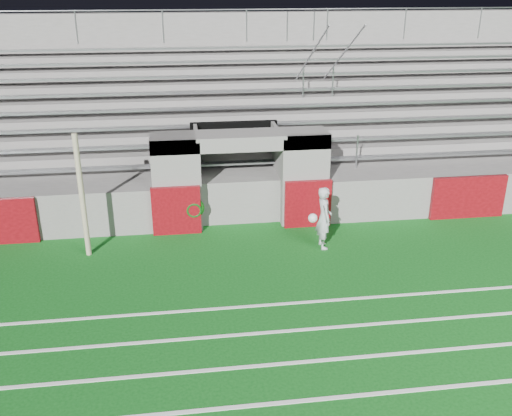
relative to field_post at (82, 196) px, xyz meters
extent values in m
plane|color=#0C4D13|center=(4.03, -1.98, -1.57)|extent=(90.00, 90.00, 0.00)
cylinder|color=tan|center=(0.00, 0.00, 0.00)|extent=(0.13, 0.13, 3.13)
cube|color=white|center=(4.03, -5.98, -1.56)|extent=(28.00, 0.09, 0.01)
cube|color=white|center=(4.03, -4.98, -1.56)|extent=(28.00, 0.09, 0.01)
cube|color=white|center=(4.03, -3.98, -1.56)|extent=(28.00, 0.09, 0.01)
cube|color=white|center=(4.03, -2.98, -1.56)|extent=(28.00, 0.09, 0.01)
cube|color=slate|center=(11.73, 1.19, -0.94)|extent=(10.60, 0.35, 1.25)
cube|color=slate|center=(2.23, 1.52, -0.27)|extent=(1.20, 1.00, 2.60)
cube|color=slate|center=(5.83, 1.52, -0.27)|extent=(1.20, 1.00, 2.60)
cube|color=black|center=(4.03, 3.22, -0.32)|extent=(2.60, 0.20, 2.50)
cube|color=slate|center=(2.88, 2.12, -0.32)|extent=(0.10, 2.20, 2.50)
cube|color=slate|center=(5.18, 2.12, -0.32)|extent=(0.10, 2.20, 2.50)
cube|color=slate|center=(4.03, 1.52, 0.83)|extent=(4.80, 1.00, 0.40)
cube|color=slate|center=(4.03, 5.37, -0.42)|extent=(26.00, 8.00, 0.20)
cube|color=slate|center=(4.03, 5.37, -1.04)|extent=(26.00, 8.00, 1.05)
cube|color=#59070D|center=(2.23, 0.96, -0.89)|extent=(1.30, 0.15, 1.35)
cube|color=#59070D|center=(5.83, 0.96, -0.89)|extent=(1.30, 0.15, 1.35)
cube|color=#59070D|center=(10.53, 0.96, -0.94)|extent=(2.20, 0.15, 1.25)
cube|color=gray|center=(4.03, 2.44, -0.10)|extent=(23.00, 0.28, 0.06)
cube|color=slate|center=(4.03, 3.29, -0.13)|extent=(24.00, 0.75, 0.38)
cube|color=gray|center=(4.03, 3.19, 0.28)|extent=(23.00, 0.28, 0.06)
cube|color=slate|center=(4.03, 4.04, 0.06)|extent=(24.00, 0.75, 0.76)
cube|color=gray|center=(4.03, 3.94, 0.66)|extent=(23.00, 0.28, 0.06)
cube|color=slate|center=(4.03, 4.79, 0.25)|extent=(24.00, 0.75, 1.14)
cube|color=gray|center=(4.03, 4.69, 1.04)|extent=(23.00, 0.28, 0.06)
cube|color=slate|center=(4.03, 5.54, 0.44)|extent=(24.00, 0.75, 1.52)
cube|color=gray|center=(4.03, 5.44, 1.42)|extent=(23.00, 0.28, 0.06)
cube|color=slate|center=(4.03, 6.29, 0.63)|extent=(24.00, 0.75, 1.90)
cube|color=gray|center=(4.03, 6.19, 1.80)|extent=(23.00, 0.28, 0.06)
cube|color=slate|center=(4.03, 7.04, 0.82)|extent=(24.00, 0.75, 2.28)
cube|color=gray|center=(4.03, 6.94, 2.18)|extent=(23.00, 0.28, 0.06)
cube|color=slate|center=(4.03, 7.79, 1.01)|extent=(24.00, 0.75, 2.66)
cube|color=gray|center=(4.03, 7.69, 2.56)|extent=(23.00, 0.28, 0.06)
cube|color=slate|center=(4.03, 8.47, 1.08)|extent=(26.00, 0.60, 5.29)
cylinder|color=#A5A8AD|center=(6.53, 2.17, 0.18)|extent=(0.05, 0.05, 1.00)
cylinder|color=#A5A8AD|center=(6.53, 5.17, 1.70)|extent=(0.05, 0.05, 1.00)
cylinder|color=#A5A8AD|center=(6.53, 8.17, 3.22)|extent=(0.05, 0.05, 1.00)
cylinder|color=#A5A8AD|center=(6.53, 5.17, 2.20)|extent=(0.05, 6.02, 3.08)
cylinder|color=#A5A8AD|center=(7.53, 2.17, 0.18)|extent=(0.05, 0.05, 1.00)
cylinder|color=#A5A8AD|center=(7.53, 5.17, 1.70)|extent=(0.05, 0.05, 1.00)
cylinder|color=#A5A8AD|center=(7.53, 8.17, 3.22)|extent=(0.05, 0.05, 1.00)
cylinder|color=#A5A8AD|center=(7.53, 5.17, 2.20)|extent=(0.05, 6.02, 3.08)
cylinder|color=#A5A8AD|center=(-0.97, 8.17, 3.27)|extent=(0.05, 0.05, 1.10)
cylinder|color=#A5A8AD|center=(2.03, 8.17, 3.27)|extent=(0.05, 0.05, 1.10)
cylinder|color=#A5A8AD|center=(5.03, 8.17, 3.27)|extent=(0.05, 0.05, 1.10)
cylinder|color=#A5A8AD|center=(8.03, 8.17, 3.27)|extent=(0.05, 0.05, 1.10)
cylinder|color=#A5A8AD|center=(11.03, 8.17, 3.27)|extent=(0.05, 0.05, 1.10)
cylinder|color=#A5A8AD|center=(14.03, 8.17, 3.27)|extent=(0.05, 0.05, 1.10)
cylinder|color=#A5A8AD|center=(4.03, 8.17, 3.82)|extent=(24.00, 0.05, 0.05)
imported|color=#ADB2B6|center=(5.94, -0.37, -0.75)|extent=(0.41, 0.61, 1.64)
sphere|color=white|center=(5.61, -0.55, -0.66)|extent=(0.23, 0.23, 0.23)
torus|color=#0C3B0B|center=(2.70, 0.97, -0.85)|extent=(0.57, 0.11, 0.57)
torus|color=#0C4010|center=(2.70, 0.92, -0.89)|extent=(0.44, 0.08, 0.44)
camera|label=1|loc=(2.42, -13.31, 4.94)|focal=40.00mm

